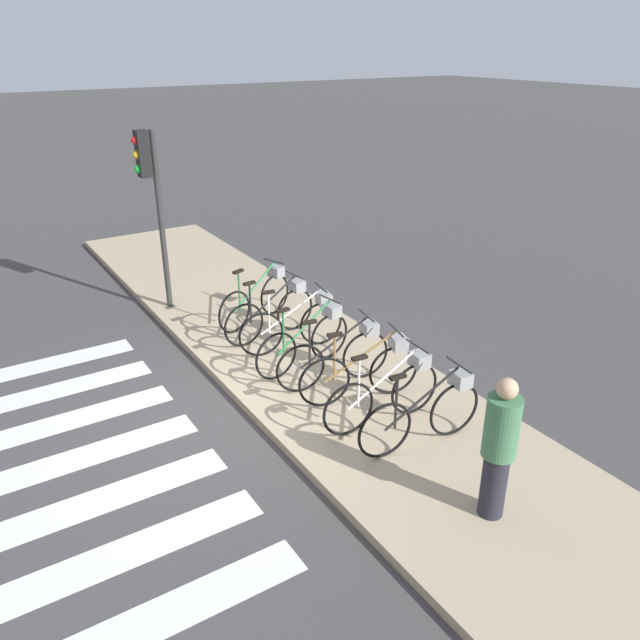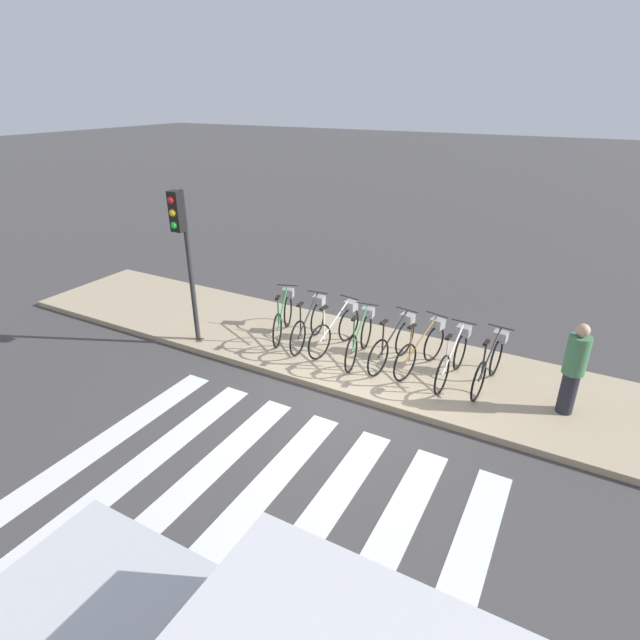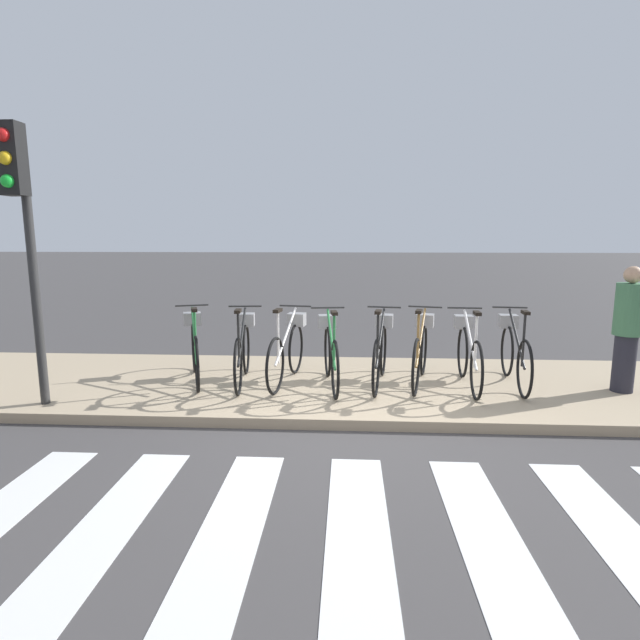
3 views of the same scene
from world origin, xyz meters
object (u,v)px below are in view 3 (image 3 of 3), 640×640
at_px(parked_bicycle_4, 381,350).
at_px(pedestrian, 628,327).
at_px(parked_bicycle_1, 243,349).
at_px(parked_bicycle_7, 514,350).
at_px(parked_bicycle_5, 421,349).
at_px(traffic_light, 20,207).
at_px(parked_bicycle_2, 288,348).
at_px(parked_bicycle_3, 330,351).
at_px(parked_bicycle_0, 195,347).
at_px(parked_bicycle_6, 468,351).

bearing_deg(parked_bicycle_4, pedestrian, -3.29).
bearing_deg(pedestrian, parked_bicycle_1, 178.25).
bearing_deg(pedestrian, parked_bicycle_4, 176.71).
height_order(parked_bicycle_1, parked_bicycle_7, same).
bearing_deg(parked_bicycle_4, parked_bicycle_1, -179.20).
height_order(parked_bicycle_7, pedestrian, pedestrian).
bearing_deg(pedestrian, parked_bicycle_5, 174.59).
height_order(parked_bicycle_7, traffic_light, traffic_light).
bearing_deg(parked_bicycle_4, traffic_light, -163.73).
height_order(parked_bicycle_1, pedestrian, pedestrian).
relative_size(parked_bicycle_2, parked_bicycle_5, 1.01).
xyz_separation_m(parked_bicycle_1, pedestrian, (4.87, -0.15, 0.37)).
distance_m(parked_bicycle_3, parked_bicycle_7, 2.42).
height_order(parked_bicycle_0, parked_bicycle_7, same).
height_order(parked_bicycle_2, parked_bicycle_6, same).
height_order(parked_bicycle_1, traffic_light, traffic_light).
distance_m(parked_bicycle_6, traffic_light, 5.54).
relative_size(parked_bicycle_3, parked_bicycle_6, 0.99).
distance_m(parked_bicycle_6, pedestrian, 1.94).
xyz_separation_m(parked_bicycle_1, parked_bicycle_4, (1.84, 0.03, 0.00)).
bearing_deg(parked_bicycle_7, parked_bicycle_4, -177.85).
height_order(parked_bicycle_1, parked_bicycle_6, same).
bearing_deg(parked_bicycle_5, parked_bicycle_7, 0.16).
distance_m(parked_bicycle_0, parked_bicycle_6, 3.65).
relative_size(parked_bicycle_5, parked_bicycle_6, 0.98).
distance_m(parked_bicycle_0, parked_bicycle_1, 0.68).
distance_m(parked_bicycle_7, pedestrian, 1.36).
bearing_deg(parked_bicycle_0, parked_bicycle_2, 0.15).
bearing_deg(parked_bicycle_5, parked_bicycle_3, -172.11).
relative_size(parked_bicycle_3, parked_bicycle_7, 1.00).
distance_m(parked_bicycle_1, parked_bicycle_6, 2.97).
relative_size(parked_bicycle_4, parked_bicycle_5, 1.01).
distance_m(pedestrian, traffic_light, 7.22).
bearing_deg(parked_bicycle_1, parked_bicycle_7, 1.46).
distance_m(parked_bicycle_3, pedestrian, 3.72).
height_order(parked_bicycle_6, parked_bicycle_7, same).
xyz_separation_m(parked_bicycle_3, traffic_light, (-3.32, -1.06, 1.79)).
relative_size(parked_bicycle_5, parked_bicycle_7, 0.98).
relative_size(parked_bicycle_3, parked_bicycle_5, 1.02).
bearing_deg(parked_bicycle_2, parked_bicycle_4, -1.88).
distance_m(parked_bicycle_0, parked_bicycle_5, 3.05).
bearing_deg(traffic_light, parked_bicycle_1, 27.94).
bearing_deg(parked_bicycle_1, parked_bicycle_4, 0.80).
height_order(parked_bicycle_2, parked_bicycle_5, same).
distance_m(parked_bicycle_6, parked_bicycle_7, 0.62).
height_order(parked_bicycle_0, parked_bicycle_1, same).
distance_m(parked_bicycle_4, parked_bicycle_7, 1.75).
distance_m(parked_bicycle_4, pedestrian, 3.06).
relative_size(parked_bicycle_0, pedestrian, 1.03).
bearing_deg(parked_bicycle_0, parked_bicycle_4, -0.85).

